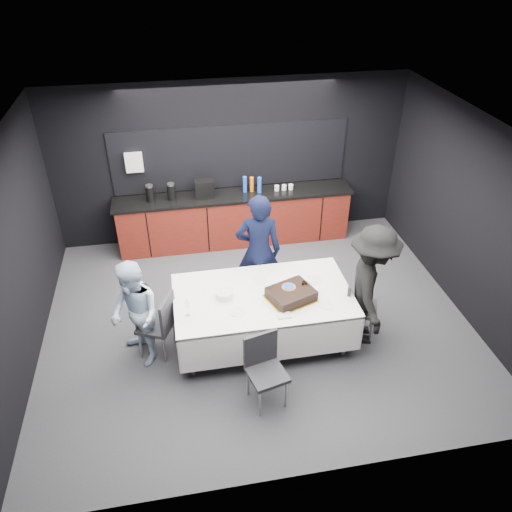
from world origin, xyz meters
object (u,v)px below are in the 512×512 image
(chair_right, at_px, (356,302))
(plate_stack, at_px, (224,294))
(chair_left, at_px, (161,321))
(person_center, at_px, (258,251))
(cake_assembly, at_px, (291,294))
(champagne_flute, at_px, (187,305))
(party_table, at_px, (263,302))
(person_left, at_px, (135,315))
(person_right, at_px, (371,286))
(chair_near, at_px, (264,365))

(chair_right, bearing_deg, plate_stack, 175.90)
(chair_left, relative_size, person_center, 0.52)
(cake_assembly, distance_m, champagne_flute, 1.34)
(plate_stack, bearing_deg, party_table, -3.32)
(person_left, bearing_deg, champagne_flute, 48.68)
(person_left, bearing_deg, chair_right, 63.55)
(person_right, bearing_deg, chair_near, 130.49)
(person_right, bearing_deg, chair_right, 62.66)
(cake_assembly, height_order, champagne_flute, champagne_flute)
(cake_assembly, height_order, plate_stack, cake_assembly)
(chair_near, bearing_deg, party_table, 79.99)
(plate_stack, bearing_deg, chair_right, -4.10)
(cake_assembly, bearing_deg, plate_stack, 167.85)
(chair_left, bearing_deg, person_left, -169.88)
(chair_left, height_order, person_right, person_right)
(champagne_flute, xyz_separation_m, chair_near, (0.81, -0.74, -0.40))
(chair_right, distance_m, person_left, 2.91)
(plate_stack, xyz_separation_m, champagne_flute, (-0.49, -0.28, 0.11))
(party_table, height_order, person_center, person_center)
(champagne_flute, bearing_deg, cake_assembly, 4.09)
(party_table, height_order, chair_right, chair_right)
(plate_stack, height_order, chair_right, chair_right)
(chair_left, bearing_deg, party_table, 0.60)
(chair_near, bearing_deg, chair_right, 31.79)
(chair_left, relative_size, person_left, 0.62)
(chair_left, xyz_separation_m, person_right, (2.73, -0.19, 0.34))
(chair_left, distance_m, person_right, 2.76)
(champagne_flute, bearing_deg, chair_right, 3.78)
(plate_stack, bearing_deg, person_center, 53.42)
(cake_assembly, xyz_separation_m, person_center, (-0.24, 0.99, 0.05))
(chair_near, distance_m, person_left, 1.74)
(chair_near, distance_m, person_right, 1.78)
(champagne_flute, relative_size, chair_left, 0.24)
(plate_stack, distance_m, person_left, 1.15)
(chair_near, relative_size, person_right, 0.53)
(plate_stack, distance_m, person_right, 1.90)
(party_table, bearing_deg, chair_near, -100.01)
(cake_assembly, relative_size, chair_right, 0.77)
(champagne_flute, distance_m, person_left, 0.70)
(cake_assembly, height_order, chair_near, cake_assembly)
(party_table, relative_size, cake_assembly, 3.25)
(person_center, bearing_deg, chair_right, 148.04)
(plate_stack, relative_size, person_center, 0.13)
(party_table, distance_m, champagne_flute, 1.06)
(champagne_flute, bearing_deg, chair_near, -42.43)
(champagne_flute, bearing_deg, plate_stack, 29.38)
(person_center, relative_size, person_left, 1.21)
(person_center, xyz_separation_m, person_right, (1.29, -1.04, -0.03))
(cake_assembly, distance_m, person_center, 1.02)
(plate_stack, distance_m, chair_right, 1.80)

